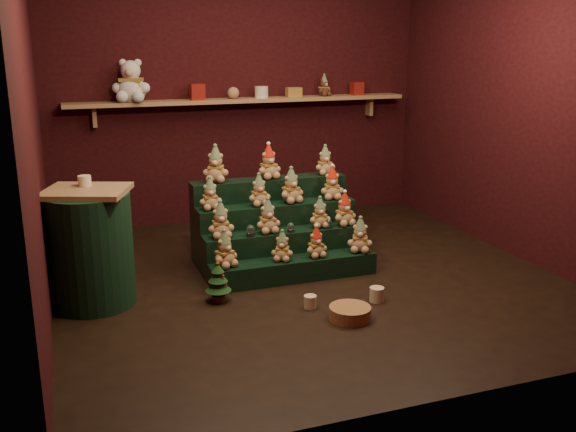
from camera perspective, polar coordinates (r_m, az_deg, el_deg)
name	(u,v)px	position (r m, az deg, el deg)	size (l,w,h in m)	color
ground	(307,278)	(5.35, 1.72, -5.50)	(4.00, 4.00, 0.00)	black
back_wall	(238,89)	(6.97, -4.43, 11.16)	(4.00, 0.10, 2.80)	black
front_wall	(463,149)	(3.22, 15.33, 5.79)	(4.00, 0.10, 2.80)	black
left_wall	(24,118)	(4.69, -22.43, 8.03)	(0.10, 4.00, 2.80)	black
right_wall	(526,100)	(6.08, 20.41, 9.65)	(0.10, 4.00, 2.80)	black
back_shelf	(243,101)	(6.81, -4.01, 10.18)	(3.60, 0.26, 0.24)	#A47F52
riser_tier_front	(294,269)	(5.28, 0.54, -4.75)	(1.40, 0.22, 0.18)	black
riser_tier_midfront	(285,251)	(5.45, -0.25, -3.11)	(1.40, 0.22, 0.36)	black
riser_tier_midback	(277,233)	(5.62, -1.00, -1.56)	(1.40, 0.22, 0.54)	black
riser_tier_back	(269,217)	(5.79, -1.70, -0.12)	(1.40, 0.22, 0.72)	black
teddy_0	(225,249)	(5.05, -5.66, -2.94)	(0.21, 0.19, 0.29)	tan
teddy_1	(282,246)	(5.18, -0.51, -2.66)	(0.18, 0.16, 0.25)	tan
teddy_2	(316,242)	(5.27, 2.52, -2.33)	(0.18, 0.16, 0.25)	tan
teddy_3	(360,235)	(5.42, 6.43, -1.67)	(0.21, 0.19, 0.29)	tan
teddy_4	(221,220)	(5.19, -6.01, -0.33)	(0.21, 0.19, 0.30)	tan
teddy_5	(268,216)	(5.30, -1.81, 0.01)	(0.20, 0.18, 0.29)	tan
teddy_6	(320,212)	(5.46, 2.85, 0.32)	(0.18, 0.17, 0.26)	tan
teddy_7	(345,209)	(5.53, 5.05, 0.62)	(0.20, 0.18, 0.28)	tan
teddy_8	(210,194)	(5.36, -6.94, 1.97)	(0.19, 0.17, 0.27)	tan
teddy_9	(259,190)	(5.46, -2.60, 2.32)	(0.19, 0.17, 0.27)	tan
teddy_10	(291,185)	(5.56, 0.28, 2.73)	(0.22, 0.19, 0.30)	tan
teddy_11	(332,183)	(5.69, 3.94, 2.94)	(0.21, 0.19, 0.29)	tan
teddy_12	(216,164)	(5.57, -6.45, 4.62)	(0.22, 0.20, 0.31)	tan
teddy_13	(269,162)	(5.67, -1.73, 4.83)	(0.21, 0.19, 0.30)	tan
teddy_14	(325,160)	(5.86, 3.31, 4.97)	(0.19, 0.17, 0.26)	tan
snow_globe_a	(251,231)	(5.23, -3.35, -1.30)	(0.07, 0.07, 0.10)	black
snow_globe_b	(291,227)	(5.34, 0.25, -1.02)	(0.06, 0.06, 0.08)	black
snow_globe_c	(329,224)	(5.46, 3.65, -0.68)	(0.06, 0.06, 0.08)	black
side_table	(91,248)	(4.92, -17.13, -2.73)	(0.71, 0.65, 0.88)	#A47F52
table_ornament	(85,181)	(4.89, -17.64, 3.00)	(0.09, 0.09, 0.08)	#EEE3C4
mini_christmas_tree	(218,281)	(4.85, -6.23, -5.78)	(0.20, 0.20, 0.33)	#412017
mug_left	(310,302)	(4.76, 1.98, -7.62)	(0.09, 0.09, 0.09)	beige
mug_right	(377,294)	(4.91, 7.90, -6.92)	(0.11, 0.11, 0.11)	beige
wicker_basket	(350,313)	(4.60, 5.53, -8.57)	(0.30, 0.30, 0.09)	#9E6A40
white_bear	(131,75)	(6.54, -13.79, 12.07)	(0.37, 0.33, 0.52)	white
brown_bear	(324,86)	(7.06, 3.23, 11.50)	(0.16, 0.14, 0.22)	#4D3019
gift_tin_red_a	(197,92)	(6.66, -8.08, 10.87)	(0.14, 0.14, 0.16)	maroon
gift_tin_cream	(261,92)	(6.83, -2.37, 10.94)	(0.14, 0.14, 0.12)	#EEE3C4
gift_tin_red_b	(357,89)	(7.24, 6.15, 11.20)	(0.12, 0.12, 0.14)	maroon
shelf_plush_ball	(233,93)	(6.75, -4.88, 10.85)	(0.12, 0.12, 0.12)	tan
scarf_gift_box	(294,92)	(6.95, 0.51, 10.95)	(0.16, 0.10, 0.10)	orange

